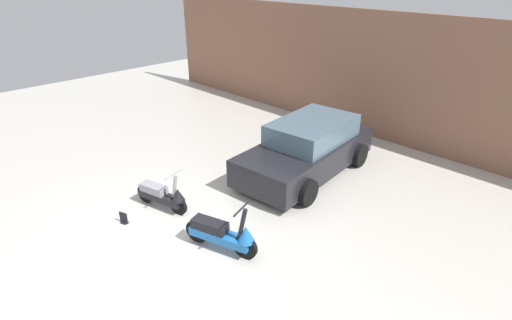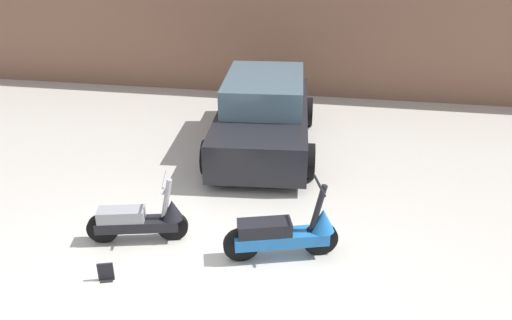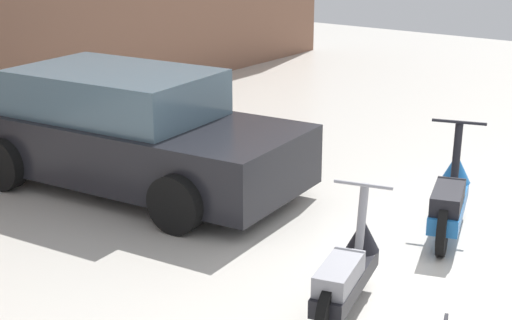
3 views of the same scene
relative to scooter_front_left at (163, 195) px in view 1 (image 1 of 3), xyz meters
The scene contains 6 objects.
ground_plane 1.38m from the scooter_front_left, 38.92° to the right, with size 28.00×28.00×0.00m, color beige.
wall_back 7.49m from the scooter_front_left, 81.88° to the left, with size 19.60×0.12×3.86m, color #845B47.
scooter_front_left is the anchor object (origin of this frame).
scooter_front_right 2.10m from the scooter_front_left, ahead, with size 1.55×0.76×1.11m.
car_rear_left 3.92m from the scooter_front_left, 72.67° to the left, with size 2.33×4.35×1.43m.
placard_near_left_scooter 0.98m from the scooter_front_left, 98.03° to the right, with size 0.20×0.16×0.26m.
Camera 1 is at (5.91, -3.16, 5.02)m, focal length 28.00 mm.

